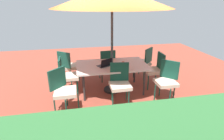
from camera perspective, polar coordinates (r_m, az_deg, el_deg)
name	(u,v)px	position (r m, az deg, el deg)	size (l,w,h in m)	color
ground_plane	(112,91)	(4.99, 0.00, -6.57)	(10.00, 10.00, 0.02)	brown
dining_table	(112,66)	(4.70, 0.00, 1.13)	(1.83, 1.10, 0.75)	silver
chair_west	(155,68)	(5.13, 13.51, 0.50)	(0.47, 0.46, 0.98)	beige
chair_east	(67,74)	(4.73, -14.08, -1.35)	(0.46, 0.46, 0.98)	beige
chair_southwest	(144,61)	(5.68, 10.03, 2.81)	(0.59, 0.59, 0.98)	beige
chair_northwest	(167,79)	(4.50, 16.95, -2.82)	(0.59, 0.59, 0.98)	beige
chair_northeast	(63,89)	(4.00, -15.23, -5.74)	(0.59, 0.59, 0.98)	beige
chair_north	(120,82)	(4.16, 2.52, -3.86)	(0.48, 0.49, 0.98)	beige
chair_south	(107,63)	(5.39, -1.63, 2.11)	(0.46, 0.47, 0.98)	beige
chair_southeast	(68,65)	(5.39, -13.74, 1.51)	(0.58, 0.58, 0.98)	beige
laptop	(105,65)	(4.55, -2.28, 1.73)	(0.40, 0.36, 0.21)	#2D2D33
cup	(123,64)	(4.61, 3.54, 2.05)	(0.07, 0.07, 0.11)	#CC4C33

